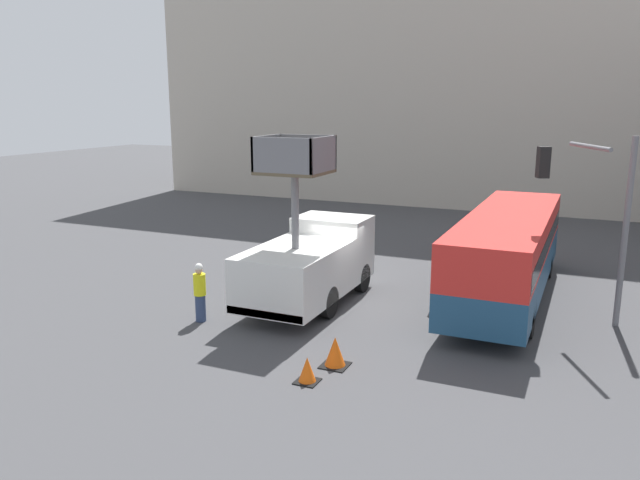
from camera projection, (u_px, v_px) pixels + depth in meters
The scene contains 9 objects.
ground_plane at pixel (337, 302), 21.28m from camera, with size 120.00×120.00×0.00m, color #424244.
building_backdrop_far at pixel (482, 50), 41.56m from camera, with size 44.00×10.00×20.12m.
utility_truck at pixel (310, 261), 20.88m from camera, with size 2.58×6.09×5.68m.
city_bus at pixel (508, 249), 21.31m from camera, with size 2.59×11.12×3.00m.
traffic_light_pole at pixel (596, 201), 18.22m from camera, with size 2.67×2.42×5.74m.
road_worker_near_truck at pixel (200, 292), 19.27m from camera, with size 0.38×0.38×1.87m.
road_worker_directing at pixel (438, 282), 20.54m from camera, with size 0.38×0.38×1.78m.
traffic_cone_near_truck at pixel (335, 352), 16.09m from camera, with size 0.70×0.70×0.80m.
traffic_cone_mid_road at pixel (307, 370), 15.18m from camera, with size 0.56×0.56×0.65m.
Camera 1 is at (7.73, -18.79, 6.72)m, focal length 35.00 mm.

